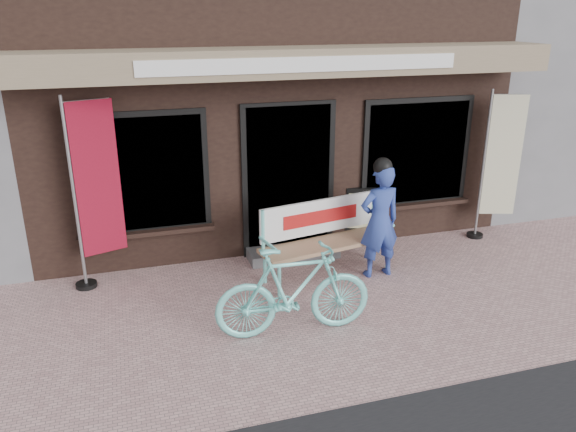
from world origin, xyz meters
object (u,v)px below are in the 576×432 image
object	(u,v)px
person	(380,219)
nobori_red	(94,190)
bench	(325,232)
bicycle	(294,291)
menu_stand	(360,216)
nobori_cream	(499,164)

from	to	relation	value
person	nobori_red	bearing A→B (deg)	163.72
bench	nobori_red	bearing A→B (deg)	157.61
bicycle	bench	bearing A→B (deg)	-29.13
bicycle	nobori_red	world-z (taller)	nobori_red
bench	bicycle	bearing A→B (deg)	-133.44
menu_stand	person	bearing A→B (deg)	-82.26
nobori_cream	menu_stand	bearing A→B (deg)	-171.84
person	menu_stand	world-z (taller)	person
person	nobori_cream	bearing A→B (deg)	14.27
person	nobori_cream	distance (m)	2.42
nobori_red	person	bearing A→B (deg)	-31.77
bicycle	nobori_cream	size ratio (longest dim) A/B	0.75
bench	nobori_red	world-z (taller)	nobori_red
nobori_cream	person	bearing A→B (deg)	-145.16
bench	nobori_red	xyz separation A→B (m)	(-2.84, 0.58, 0.67)
bench	menu_stand	bearing A→B (deg)	31.92
bench	nobori_red	size ratio (longest dim) A/B	0.78
bench	menu_stand	distance (m)	1.19
person	bicycle	world-z (taller)	person
nobori_red	menu_stand	world-z (taller)	nobori_red
person	nobori_red	xyz separation A→B (m)	(-3.51, 0.82, 0.47)
nobori_red	menu_stand	xyz separation A→B (m)	(3.71, 0.23, -0.81)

